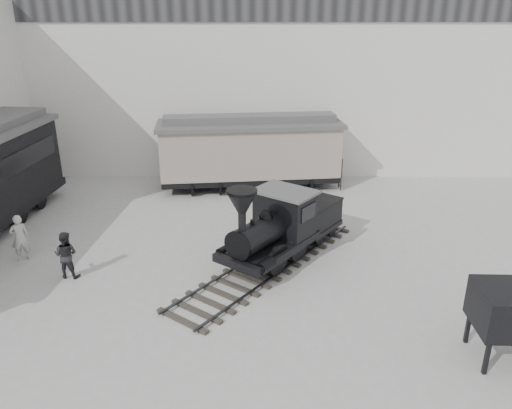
{
  "coord_description": "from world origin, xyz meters",
  "views": [
    {
      "loc": [
        0.98,
        -12.36,
        8.58
      ],
      "look_at": [
        0.9,
        4.43,
        2.0
      ],
      "focal_mm": 35.0,
      "sensor_mm": 36.0,
      "label": 1
    }
  ],
  "objects_px": {
    "boxcar": "(250,150)",
    "visitor_b": "(66,255)",
    "locomotive": "(280,229)",
    "visitor_a": "(20,238)"
  },
  "relations": [
    {
      "from": "locomotive",
      "to": "visitor_a",
      "type": "distance_m",
      "value": 9.42
    },
    {
      "from": "locomotive",
      "to": "boxcar",
      "type": "xyz_separation_m",
      "value": [
        -1.2,
        8.0,
        0.77
      ]
    },
    {
      "from": "visitor_a",
      "to": "visitor_b",
      "type": "distance_m",
      "value": 2.47
    },
    {
      "from": "boxcar",
      "to": "visitor_b",
      "type": "relative_size",
      "value": 5.65
    },
    {
      "from": "boxcar",
      "to": "visitor_b",
      "type": "bearing_deg",
      "value": -129.65
    },
    {
      "from": "locomotive",
      "to": "visitor_a",
      "type": "relative_size",
      "value": 4.85
    },
    {
      "from": "visitor_a",
      "to": "visitor_b",
      "type": "height_order",
      "value": "visitor_a"
    },
    {
      "from": "boxcar",
      "to": "visitor_a",
      "type": "relative_size",
      "value": 5.36
    },
    {
      "from": "boxcar",
      "to": "locomotive",
      "type": "bearing_deg",
      "value": -88.02
    },
    {
      "from": "locomotive",
      "to": "boxcar",
      "type": "distance_m",
      "value": 8.12
    }
  ]
}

